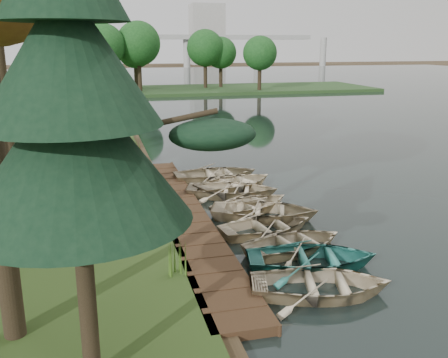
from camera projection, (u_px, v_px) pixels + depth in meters
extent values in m
plane|color=#3D2F1D|center=(226.00, 217.00, 18.70)|extent=(300.00, 300.00, 0.00)
cube|color=#3B2717|center=(184.00, 217.00, 18.28)|extent=(1.60, 16.00, 0.30)
cube|color=#25421D|center=(191.00, 90.00, 67.30)|extent=(50.00, 14.00, 0.45)
cylinder|color=black|center=(3.00, 73.00, 61.07)|extent=(0.50, 0.50, 4.80)
sphere|color=#1A4C1B|center=(0.00, 42.00, 60.13)|extent=(5.60, 5.60, 5.60)
cylinder|color=black|center=(60.00, 72.00, 62.65)|extent=(0.50, 0.50, 4.80)
sphere|color=#1A4C1B|center=(58.00, 42.00, 61.71)|extent=(5.60, 5.60, 5.60)
cylinder|color=black|center=(114.00, 71.00, 64.24)|extent=(0.50, 0.50, 4.80)
sphere|color=#1A4C1B|center=(113.00, 42.00, 63.29)|extent=(5.60, 5.60, 5.60)
cylinder|color=black|center=(166.00, 71.00, 65.82)|extent=(0.50, 0.50, 4.80)
sphere|color=#1A4C1B|center=(165.00, 42.00, 64.88)|extent=(5.60, 5.60, 5.60)
cylinder|color=black|center=(215.00, 70.00, 67.41)|extent=(0.50, 0.50, 4.80)
sphere|color=#1A4C1B|center=(215.00, 42.00, 66.46)|extent=(5.60, 5.60, 5.60)
cylinder|color=black|center=(262.00, 69.00, 68.99)|extent=(0.50, 0.50, 4.80)
sphere|color=#1A4C1B|center=(262.00, 42.00, 68.04)|extent=(5.60, 5.60, 5.60)
cylinder|color=black|center=(306.00, 69.00, 70.57)|extent=(0.50, 0.50, 4.80)
sphere|color=#1A4C1B|center=(307.00, 42.00, 69.63)|extent=(5.60, 5.60, 5.60)
cube|color=#A5A5A0|center=(149.00, 37.00, 131.20)|extent=(90.00, 4.00, 1.20)
cylinder|color=#A5A5A0|center=(30.00, 53.00, 125.13)|extent=(1.80, 1.80, 8.00)
cylinder|color=#A5A5A0|center=(111.00, 53.00, 129.88)|extent=(1.80, 1.80, 8.00)
cylinder|color=#A5A5A0|center=(187.00, 52.00, 134.63)|extent=(1.80, 1.80, 8.00)
cylinder|color=#A5A5A0|center=(257.00, 52.00, 139.38)|extent=(1.80, 1.80, 8.00)
cylinder|color=#A5A5A0|center=(323.00, 52.00, 144.13)|extent=(1.80, 1.80, 8.00)
cube|color=#A5A5A0|center=(207.00, 35.00, 154.40)|extent=(10.00, 8.00, 18.00)
cube|color=#A5A5A0|center=(91.00, 45.00, 151.55)|extent=(8.00, 8.00, 12.00)
imported|color=beige|center=(321.00, 281.00, 12.70)|extent=(4.15, 3.39, 0.75)
imported|color=#2E8075|center=(312.00, 256.00, 14.22)|extent=(4.20, 3.36, 0.78)
imported|color=beige|center=(295.00, 241.00, 15.40)|extent=(3.79, 3.06, 0.69)
imported|color=beige|center=(267.00, 224.00, 16.86)|extent=(3.65, 2.85, 0.69)
imported|color=beige|center=(265.00, 209.00, 18.19)|extent=(4.65, 4.02, 0.81)
imported|color=beige|center=(252.00, 202.00, 19.14)|extent=(4.03, 3.48, 0.70)
imported|color=beige|center=(232.00, 188.00, 20.89)|extent=(4.50, 3.83, 0.79)
imported|color=beige|center=(236.00, 181.00, 21.94)|extent=(4.56, 3.97, 0.79)
imported|color=beige|center=(216.00, 172.00, 23.38)|extent=(4.04, 2.96, 0.81)
imported|color=beige|center=(67.00, 150.00, 27.06)|extent=(4.35, 3.61, 0.78)
cylinder|color=black|center=(0.00, 56.00, 23.73)|extent=(0.46, 0.46, 10.86)
cylinder|color=black|center=(86.00, 289.00, 8.76)|extent=(0.32, 0.32, 3.63)
cone|color=black|center=(75.00, 144.00, 8.08)|extent=(3.80, 3.80, 2.60)
cone|color=black|center=(67.00, 54.00, 7.71)|extent=(2.90, 2.90, 2.25)
cone|color=#3F661E|center=(178.00, 256.00, 13.31)|extent=(0.60, 0.60, 0.99)
cone|color=#3F661E|center=(103.00, 201.00, 17.81)|extent=(0.60, 0.60, 1.11)
cone|color=#3F661E|center=(80.00, 168.00, 22.49)|extent=(0.60, 0.60, 1.15)
cone|color=#3F661E|center=(136.00, 150.00, 26.22)|extent=(0.60, 0.60, 1.14)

